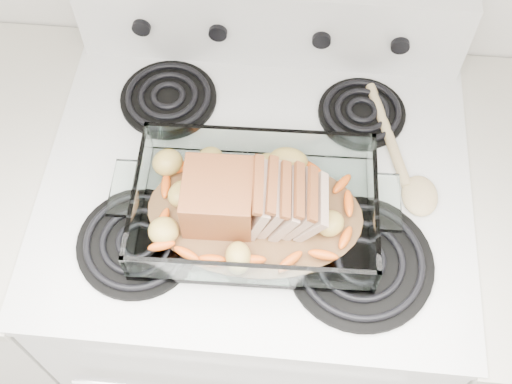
{
  "coord_description": "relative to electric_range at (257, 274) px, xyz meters",
  "views": [
    {
      "loc": [
        0.06,
        1.03,
        1.93
      ],
      "look_at": [
        0.01,
        1.58,
        0.99
      ],
      "focal_mm": 45.0,
      "sensor_mm": 36.0,
      "label": 1
    }
  ],
  "objects": [
    {
      "name": "baking_dish",
      "position": [
        0.01,
        -0.09,
        0.48
      ],
      "size": [
        0.41,
        0.27,
        0.08
      ],
      "rotation": [
        0.0,
        0.0,
        0.03
      ],
      "color": "silver",
      "rests_on": "electric_range"
    },
    {
      "name": "wooden_spoon",
      "position": [
        0.27,
        0.03,
        0.46
      ],
      "size": [
        0.13,
        0.29,
        0.02
      ],
      "rotation": [
        0.0,
        0.0,
        0.28
      ],
      "color": "tan",
      "rests_on": "electric_range"
    },
    {
      "name": "electric_range",
      "position": [
        0.0,
        0.0,
        0.0
      ],
      "size": [
        0.78,
        0.7,
        1.12
      ],
      "color": "white",
      "rests_on": "ground"
    },
    {
      "name": "roast_vegetables",
      "position": [
        0.0,
        -0.06,
        0.49
      ],
      "size": [
        0.33,
        0.18,
        0.04
      ],
      "rotation": [
        0.0,
        0.0,
        -0.19
      ],
      "color": "orange",
      "rests_on": "baking_dish"
    },
    {
      "name": "pork_roast",
      "position": [
        -0.02,
        -0.09,
        0.52
      ],
      "size": [
        0.24,
        0.12,
        0.09
      ],
      "rotation": [
        0.0,
        0.0,
        -0.16
      ],
      "color": "brown",
      "rests_on": "baking_dish"
    }
  ]
}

